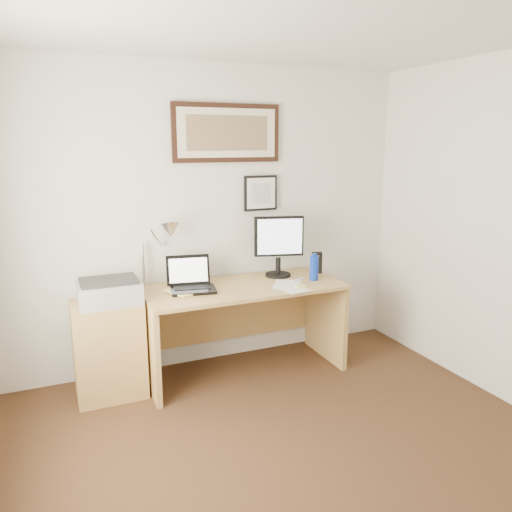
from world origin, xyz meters
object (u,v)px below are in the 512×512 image
water_bottle (314,268)px  laptop (191,283)px  side_cabinet (109,349)px  book (173,294)px  desk (240,310)px  lcd_monitor (279,243)px  printer (109,291)px

water_bottle → laptop: (-1.02, 0.13, -0.05)m
side_cabinet → book: bearing=-10.9°
side_cabinet → desk: bearing=1.9°
side_cabinet → laptop: laptop is taller
lcd_monitor → printer: (-1.43, -0.12, -0.22)m
side_cabinet → laptop: 0.79m
laptop → lcd_monitor: 0.84m
desk → side_cabinet: bearing=-178.1°
side_cabinet → lcd_monitor: lcd_monitor is taller
lcd_monitor → book: bearing=-169.0°
desk → printer: 1.09m
side_cabinet → lcd_monitor: bearing=3.9°
laptop → lcd_monitor: bearing=7.0°
water_bottle → book: (-1.20, 0.04, -0.09)m
side_cabinet → lcd_monitor: size_ratio=1.40×
laptop → printer: size_ratio=0.86×
desk → lcd_monitor: (0.38, 0.06, 0.53)m
water_bottle → lcd_monitor: size_ratio=0.40×
desk → lcd_monitor: bearing=9.3°
laptop → side_cabinet: bearing=180.0°
book → desk: 0.65m
water_bottle → printer: 1.65m
side_cabinet → printer: 0.45m
lcd_monitor → printer: 1.45m
desk → printer: printer is taller
water_bottle → lcd_monitor: (-0.22, 0.23, 0.19)m
water_bottle → printer: (-1.65, 0.10, -0.04)m
side_cabinet → book: (0.48, -0.09, 0.39)m
side_cabinet → printer: size_ratio=1.66×
book → printer: printer is taller
water_bottle → desk: bearing=164.8°
water_bottle → desk: 0.71m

